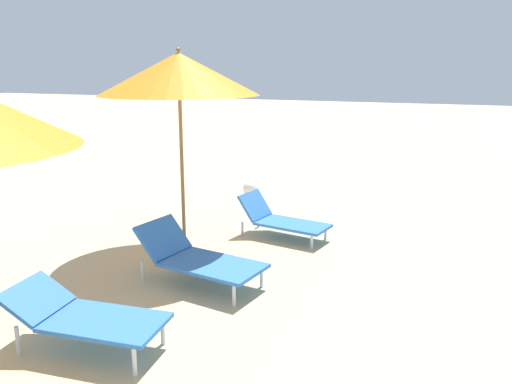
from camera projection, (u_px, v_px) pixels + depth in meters
lounger_second_shoreside at (85, 316)px, 4.72m from camera, size 1.51×0.80×0.57m
umbrella_farthest at (179, 74)px, 6.90m from camera, size 2.16×2.16×2.78m
lounger_farthest_shoreside at (281, 219)px, 7.88m from camera, size 1.43×0.77×0.63m
lounger_farthest_inland at (198, 257)px, 6.17m from camera, size 1.60×0.89×0.68m
beach_ball at (250, 189)px, 10.38m from camera, size 0.31×0.31×0.31m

